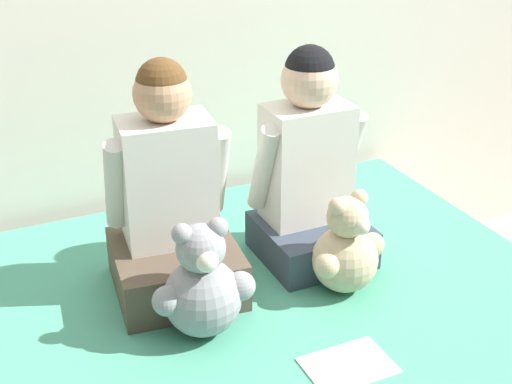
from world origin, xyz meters
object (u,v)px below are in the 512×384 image
at_px(child_on_right, 309,171).
at_px(sign_card, 348,366).
at_px(teddy_bear_held_by_left_child, 202,287).
at_px(teddy_bear_held_by_right_child, 346,250).
at_px(child_on_left, 170,205).

relative_size(child_on_right, sign_card, 3.05).
relative_size(teddy_bear_held_by_left_child, teddy_bear_held_by_right_child, 1.08).
bearing_deg(sign_card, child_on_right, 72.45).
bearing_deg(child_on_right, child_on_left, -179.76).
bearing_deg(sign_card, teddy_bear_held_by_left_child, 133.69).
bearing_deg(teddy_bear_held_by_left_child, teddy_bear_held_by_right_child, 7.06).
distance_m(teddy_bear_held_by_left_child, sign_card, 0.40).
height_order(teddy_bear_held_by_right_child, sign_card, teddy_bear_held_by_right_child).
bearing_deg(teddy_bear_held_by_right_child, sign_card, -133.10).
xyz_separation_m(child_on_left, sign_card, (0.26, -0.52, -0.25)).
height_order(child_on_right, teddy_bear_held_by_left_child, child_on_right).
xyz_separation_m(teddy_bear_held_by_right_child, sign_card, (-0.16, -0.30, -0.12)).
distance_m(child_on_right, teddy_bear_held_by_right_child, 0.27).
bearing_deg(teddy_bear_held_by_left_child, sign_card, -41.88).
bearing_deg(teddy_bear_held_by_left_child, child_on_left, 93.64).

